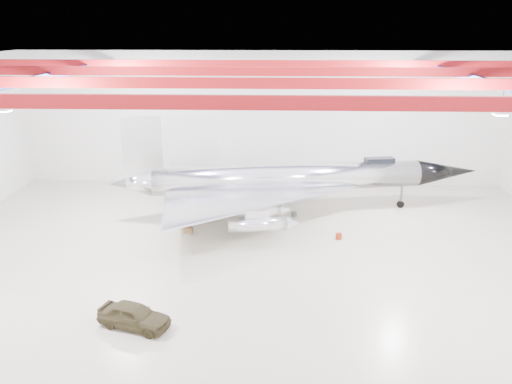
{
  "coord_description": "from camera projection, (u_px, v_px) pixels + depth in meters",
  "views": [
    {
      "loc": [
        1.2,
        -25.99,
        12.89
      ],
      "look_at": [
        0.02,
        2.0,
        3.51
      ],
      "focal_mm": 35.0,
      "sensor_mm": 36.0,
      "label": 1
    }
  ],
  "objects": [
    {
      "name": "floor",
      "position": [
        254.0,
        261.0,
        28.76
      ],
      "size": [
        40.0,
        40.0,
        0.0
      ],
      "primitive_type": "plane",
      "color": "#BEB497",
      "rests_on": "ground"
    },
    {
      "name": "wall_back",
      "position": [
        262.0,
        119.0,
        41.22
      ],
      "size": [
        40.0,
        0.0,
        40.0
      ],
      "primitive_type": "plane",
      "rotation": [
        1.57,
        0.0,
        0.0
      ],
      "color": "silver",
      "rests_on": "floor"
    },
    {
      "name": "ceiling",
      "position": [
        254.0,
        65.0,
        25.27
      ],
      "size": [
        40.0,
        40.0,
        0.0
      ],
      "primitive_type": "plane",
      "rotation": [
        3.14,
        0.0,
        0.0
      ],
      "color": "#0A0F38",
      "rests_on": "wall_back"
    },
    {
      "name": "ceiling_structure",
      "position": [
        254.0,
        78.0,
        25.48
      ],
      "size": [
        39.5,
        29.5,
        1.08
      ],
      "color": "maroon",
      "rests_on": "ceiling"
    },
    {
      "name": "jet_aircraft",
      "position": [
        287.0,
        181.0,
        35.34
      ],
      "size": [
        26.48,
        17.47,
        7.25
      ],
      "rotation": [
        0.0,
        0.0,
        0.17
      ],
      "color": "silver",
      "rests_on": "floor"
    },
    {
      "name": "jeep",
      "position": [
        134.0,
        316.0,
        22.29
      ],
      "size": [
        3.59,
        2.28,
        1.14
      ],
      "primitive_type": "imported",
      "rotation": [
        0.0,
        0.0,
        1.27
      ],
      "color": "#3C341E",
      "rests_on": "floor"
    },
    {
      "name": "crate_ply",
      "position": [
        188.0,
        230.0,
        32.55
      ],
      "size": [
        0.59,
        0.48,
        0.4
      ],
      "primitive_type": "cube",
      "rotation": [
        0.0,
        0.0,
        -0.03
      ],
      "color": "olive",
      "rests_on": "floor"
    },
    {
      "name": "toolbox_red",
      "position": [
        267.0,
        201.0,
        38.02
      ],
      "size": [
        0.49,
        0.42,
        0.3
      ],
      "primitive_type": "cube",
      "rotation": [
        0.0,
        0.0,
        0.19
      ],
      "color": "maroon",
      "rests_on": "floor"
    },
    {
      "name": "crate_small",
      "position": [
        187.0,
        208.0,
        36.79
      ],
      "size": [
        0.34,
        0.27,
        0.23
      ],
      "primitive_type": "cube",
      "rotation": [
        0.0,
        0.0,
        0.0
      ],
      "color": "#59595B",
      "rests_on": "floor"
    },
    {
      "name": "tool_chest",
      "position": [
        339.0,
        236.0,
        31.62
      ],
      "size": [
        0.45,
        0.45,
        0.36
      ],
      "primitive_type": "cylinder",
      "rotation": [
        0.0,
        0.0,
        0.12
      ],
      "color": "maroon",
      "rests_on": "floor"
    },
    {
      "name": "oil_barrel",
      "position": [
        212.0,
        217.0,
        34.84
      ],
      "size": [
        0.63,
        0.56,
        0.37
      ],
      "primitive_type": "cube",
      "rotation": [
        0.0,
        0.0,
        0.31
      ],
      "color": "olive",
      "rests_on": "floor"
    },
    {
      "name": "spares_box",
      "position": [
        294.0,
        214.0,
        35.37
      ],
      "size": [
        0.5,
        0.5,
        0.35
      ],
      "primitive_type": "cylinder",
      "rotation": [
        0.0,
        0.0,
        -0.36
      ],
      "color": "#59595B",
      "rests_on": "floor"
    }
  ]
}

